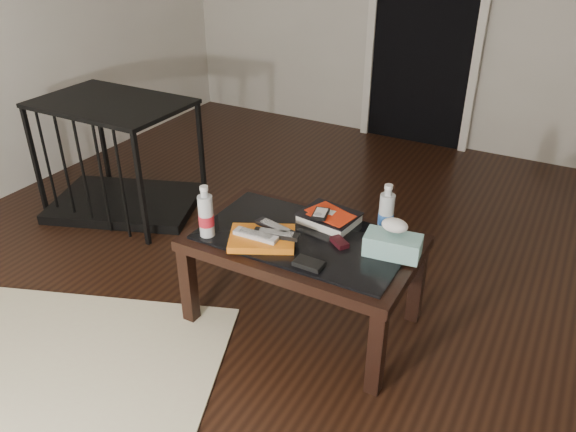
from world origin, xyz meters
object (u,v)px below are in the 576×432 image
at_px(coffee_table, 304,249).
at_px(water_bottle_right, 387,210).
at_px(tissue_box, 393,245).
at_px(pet_crate, 122,175).
at_px(textbook, 329,218).
at_px(water_bottle_left, 206,211).

bearing_deg(coffee_table, water_bottle_right, 33.08).
bearing_deg(water_bottle_right, tissue_box, -59.47).
bearing_deg(pet_crate, tissue_box, -32.45).
relative_size(water_bottle_right, tissue_box, 1.03).
relative_size(textbook, water_bottle_left, 1.05).
relative_size(coffee_table, textbook, 4.00).
height_order(textbook, water_bottle_right, water_bottle_right).
xyz_separation_m(textbook, water_bottle_left, (-0.42, -0.36, 0.10)).
bearing_deg(coffee_table, pet_crate, 163.81).
relative_size(water_bottle_left, tissue_box, 1.03).
height_order(coffee_table, water_bottle_right, water_bottle_right).
relative_size(coffee_table, pet_crate, 0.95).
relative_size(textbook, water_bottle_right, 1.05).
distance_m(textbook, water_bottle_right, 0.28).
xyz_separation_m(pet_crate, water_bottle_left, (1.15, -0.64, 0.35)).
xyz_separation_m(coffee_table, tissue_box, (0.39, 0.05, 0.11)).
height_order(coffee_table, water_bottle_left, water_bottle_left).
bearing_deg(water_bottle_right, water_bottle_left, -150.19).
relative_size(pet_crate, water_bottle_right, 4.43).
bearing_deg(water_bottle_left, pet_crate, 151.03).
distance_m(pet_crate, textbook, 1.62).
height_order(pet_crate, tissue_box, pet_crate).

